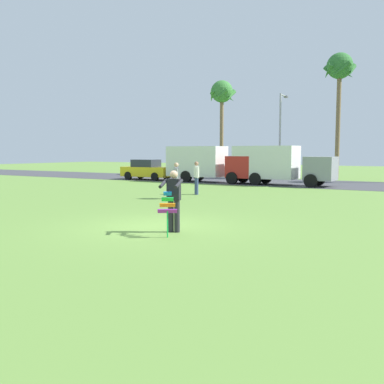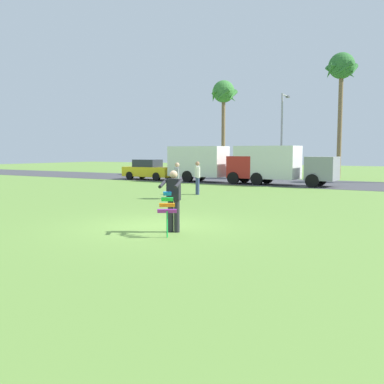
{
  "view_description": "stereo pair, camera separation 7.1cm",
  "coord_description": "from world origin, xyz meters",
  "px_view_note": "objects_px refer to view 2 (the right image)",
  "views": [
    {
      "loc": [
        7.45,
        -10.6,
        2.27
      ],
      "look_at": [
        0.88,
        0.55,
        1.05
      ],
      "focal_mm": 40.79,
      "sensor_mm": 36.0,
      "label": 1
    },
    {
      "loc": [
        7.51,
        -10.56,
        2.27
      ],
      "look_at": [
        0.88,
        0.55,
        1.05
      ],
      "focal_mm": 40.79,
      "sensor_mm": 36.0,
      "label": 2
    }
  ],
  "objects_px": {
    "parked_truck_grey_van": "(279,164)",
    "palm_tree_right_near": "(341,72)",
    "parked_car_yellow": "(149,170)",
    "streetlight_pole": "(282,130)",
    "person_walker_far": "(197,177)",
    "kite_held": "(167,207)",
    "palm_tree_left_near": "(224,96)",
    "parked_truck_red_cab": "(208,163)",
    "person_kite_flyer": "(173,199)",
    "person_walker_near": "(177,179)"
  },
  "relations": [
    {
      "from": "kite_held",
      "to": "palm_tree_right_near",
      "type": "relative_size",
      "value": 0.11
    },
    {
      "from": "palm_tree_right_near",
      "to": "person_walker_near",
      "type": "xyz_separation_m",
      "value": [
        -3.13,
        -19.81,
        -7.72
      ]
    },
    {
      "from": "parked_truck_red_cab",
      "to": "palm_tree_right_near",
      "type": "relative_size",
      "value": 0.66
    },
    {
      "from": "person_walker_near",
      "to": "person_walker_far",
      "type": "relative_size",
      "value": 1.0
    },
    {
      "from": "parked_car_yellow",
      "to": "streetlight_pole",
      "type": "xyz_separation_m",
      "value": [
        8.52,
        7.08,
        3.22
      ]
    },
    {
      "from": "parked_truck_grey_van",
      "to": "person_walker_far",
      "type": "xyz_separation_m",
      "value": [
        -1.45,
        -8.38,
        -0.48
      ]
    },
    {
      "from": "parked_truck_grey_van",
      "to": "palm_tree_right_near",
      "type": "distance_m",
      "value": 11.83
    },
    {
      "from": "streetlight_pole",
      "to": "person_walker_far",
      "type": "relative_size",
      "value": 4.05
    },
    {
      "from": "person_walker_far",
      "to": "palm_tree_left_near",
      "type": "bearing_deg",
      "value": 112.88
    },
    {
      "from": "kite_held",
      "to": "parked_truck_red_cab",
      "type": "height_order",
      "value": "parked_truck_red_cab"
    },
    {
      "from": "parked_car_yellow",
      "to": "parked_truck_red_cab",
      "type": "relative_size",
      "value": 0.63
    },
    {
      "from": "person_walker_near",
      "to": "parked_car_yellow",
      "type": "bearing_deg",
      "value": 131.89
    },
    {
      "from": "kite_held",
      "to": "parked_truck_red_cab",
      "type": "relative_size",
      "value": 0.17
    },
    {
      "from": "parked_truck_red_cab",
      "to": "person_walker_near",
      "type": "xyz_separation_m",
      "value": [
        4.17,
        -10.66,
        -0.48
      ]
    },
    {
      "from": "parked_truck_grey_van",
      "to": "palm_tree_right_near",
      "type": "bearing_deg",
      "value": 78.35
    },
    {
      "from": "palm_tree_right_near",
      "to": "streetlight_pole",
      "type": "bearing_deg",
      "value": -153.53
    },
    {
      "from": "parked_truck_red_cab",
      "to": "person_kite_flyer",
      "type": "bearing_deg",
      "value": -64.04
    },
    {
      "from": "streetlight_pole",
      "to": "person_walker_near",
      "type": "height_order",
      "value": "streetlight_pole"
    },
    {
      "from": "parked_truck_red_cab",
      "to": "palm_tree_left_near",
      "type": "distance_m",
      "value": 12.22
    },
    {
      "from": "parked_car_yellow",
      "to": "parked_truck_grey_van",
      "type": "relative_size",
      "value": 0.63
    },
    {
      "from": "kite_held",
      "to": "palm_tree_left_near",
      "type": "xyz_separation_m",
      "value": [
        -12.66,
        28.42,
        6.75
      ]
    },
    {
      "from": "kite_held",
      "to": "person_walker_near",
      "type": "xyz_separation_m",
      "value": [
        -4.75,
        7.87,
        0.14
      ]
    },
    {
      "from": "palm_tree_right_near",
      "to": "parked_truck_red_cab",
      "type": "bearing_deg",
      "value": -128.57
    },
    {
      "from": "person_kite_flyer",
      "to": "parked_car_yellow",
      "type": "height_order",
      "value": "person_kite_flyer"
    },
    {
      "from": "parked_truck_grey_van",
      "to": "streetlight_pole",
      "type": "bearing_deg",
      "value": 107.83
    },
    {
      "from": "parked_car_yellow",
      "to": "person_walker_far",
      "type": "distance_m",
      "value": 12.56
    },
    {
      "from": "parked_car_yellow",
      "to": "palm_tree_right_near",
      "type": "bearing_deg",
      "value": 35.82
    },
    {
      "from": "kite_held",
      "to": "parked_truck_red_cab",
      "type": "bearing_deg",
      "value": 115.71
    },
    {
      "from": "parked_truck_grey_van",
      "to": "person_walker_near",
      "type": "distance_m",
      "value": 10.74
    },
    {
      "from": "person_walker_far",
      "to": "streetlight_pole",
      "type": "bearing_deg",
      "value": 93.08
    },
    {
      "from": "kite_held",
      "to": "person_walker_far",
      "type": "bearing_deg",
      "value": 116.0
    },
    {
      "from": "kite_held",
      "to": "streetlight_pole",
      "type": "relative_size",
      "value": 0.17
    },
    {
      "from": "streetlight_pole",
      "to": "parked_truck_grey_van",
      "type": "bearing_deg",
      "value": -72.17
    },
    {
      "from": "parked_truck_grey_van",
      "to": "person_walker_near",
      "type": "xyz_separation_m",
      "value": [
        -1.24,
        -10.66,
        -0.48
      ]
    },
    {
      "from": "palm_tree_right_near",
      "to": "palm_tree_left_near",
      "type": "bearing_deg",
      "value": 176.21
    },
    {
      "from": "parked_truck_red_cab",
      "to": "palm_tree_right_near",
      "type": "distance_m",
      "value": 13.77
    },
    {
      "from": "kite_held",
      "to": "streetlight_pole",
      "type": "height_order",
      "value": "streetlight_pole"
    },
    {
      "from": "kite_held",
      "to": "palm_tree_left_near",
      "type": "distance_m",
      "value": 31.83
    },
    {
      "from": "kite_held",
      "to": "streetlight_pole",
      "type": "xyz_separation_m",
      "value": [
        -5.78,
        25.61,
        3.2
      ]
    },
    {
      "from": "parked_truck_red_cab",
      "to": "palm_tree_left_near",
      "type": "height_order",
      "value": "palm_tree_left_near"
    },
    {
      "from": "parked_car_yellow",
      "to": "person_walker_near",
      "type": "height_order",
      "value": "person_walker_near"
    },
    {
      "from": "person_kite_flyer",
      "to": "person_walker_far",
      "type": "relative_size",
      "value": 1.0
    },
    {
      "from": "palm_tree_right_near",
      "to": "person_walker_far",
      "type": "relative_size",
      "value": 5.9
    },
    {
      "from": "parked_car_yellow",
      "to": "parked_truck_grey_van",
      "type": "distance_m",
      "value": 10.82
    },
    {
      "from": "parked_truck_grey_van",
      "to": "parked_truck_red_cab",
      "type": "bearing_deg",
      "value": 180.0
    },
    {
      "from": "palm_tree_right_near",
      "to": "person_walker_near",
      "type": "bearing_deg",
      "value": -98.97
    },
    {
      "from": "palm_tree_left_near",
      "to": "person_walker_far",
      "type": "distance_m",
      "value": 20.9
    },
    {
      "from": "person_kite_flyer",
      "to": "parked_truck_grey_van",
      "type": "height_order",
      "value": "parked_truck_grey_van"
    },
    {
      "from": "parked_truck_red_cab",
      "to": "person_walker_near",
      "type": "bearing_deg",
      "value": -68.61
    },
    {
      "from": "kite_held",
      "to": "palm_tree_right_near",
      "type": "xyz_separation_m",
      "value": [
        -1.62,
        27.69,
        7.86
      ]
    }
  ]
}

